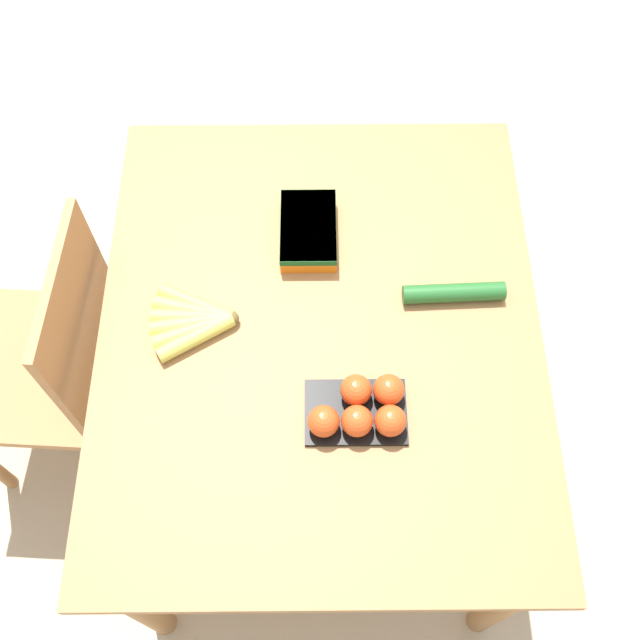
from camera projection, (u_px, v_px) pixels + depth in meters
name	position (u px, v px, depth m)	size (l,w,h in m)	color
ground_plane	(320.00, 438.00, 2.26)	(12.00, 12.00, 0.00)	#B7A88E
dining_table	(320.00, 347.00, 1.71)	(1.16, 0.96, 0.72)	#9E7044
chair	(54.00, 363.00, 1.86)	(0.44, 0.43, 0.90)	#A87547
banana_bunch	(194.00, 321.00, 1.61)	(0.19, 0.19, 0.03)	brown
tomato_pack	(362.00, 409.00, 1.49)	(0.14, 0.21, 0.07)	black
carrot_bag	(308.00, 230.00, 1.71)	(0.20, 0.13, 0.05)	orange
cucumber_near	(454.00, 293.00, 1.64)	(0.05, 0.23, 0.04)	#236028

